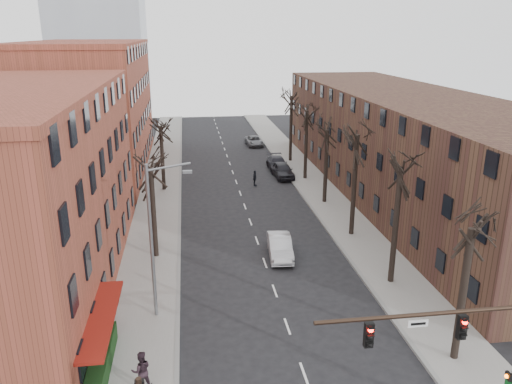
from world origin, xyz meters
name	(u,v)px	position (x,y,z in m)	size (l,w,h in m)	color
sidewalk_left	(161,187)	(-8.00, 35.00, 0.07)	(4.00, 90.00, 0.15)	gray
sidewalk_right	(311,181)	(8.00, 35.00, 0.07)	(4.00, 90.00, 0.15)	gray
building_left_near	(7,196)	(-16.00, 15.00, 6.00)	(12.00, 26.00, 12.00)	brown
building_left_far	(90,109)	(-16.00, 44.00, 7.00)	(12.00, 28.00, 14.00)	brown
building_right	(404,144)	(16.00, 30.00, 5.00)	(12.00, 50.00, 10.00)	#482F21
awning_left	(107,364)	(-9.40, 6.00, 0.00)	(1.20, 7.00, 0.15)	maroon
hedge	(100,366)	(-9.50, 5.00, 0.65)	(0.80, 6.00, 1.00)	#163613
tree_right_a	(453,359)	(7.60, 4.00, 0.00)	(5.20, 5.20, 10.00)	black
tree_right_b	(390,283)	(7.60, 12.00, 0.00)	(5.20, 5.20, 10.80)	black
tree_right_c	(351,235)	(7.60, 20.00, 0.00)	(5.20, 5.20, 11.60)	black
tree_right_d	(324,203)	(7.60, 28.00, 0.00)	(5.20, 5.20, 10.00)	black
tree_right_e	(305,179)	(7.60, 36.00, 0.00)	(5.20, 5.20, 10.80)	black
tree_right_f	(290,161)	(7.60, 44.00, 0.00)	(5.20, 5.20, 11.60)	black
tree_left_a	(157,257)	(-7.60, 18.00, 0.00)	(5.20, 5.20, 9.50)	black
tree_left_b	(164,190)	(-7.60, 34.00, 0.00)	(5.20, 5.20, 9.50)	black
signal_mast_arm	(483,347)	(5.45, -1.00, 4.40)	(8.14, 0.30, 7.20)	black
streetlight	(154,235)	(-7.03, 10.00, 5.01)	(2.45, 0.22, 9.03)	slate
silver_sedan	(280,247)	(1.25, 16.96, 0.75)	(1.59, 4.55, 1.50)	silver
parked_car_near	(283,170)	(5.30, 37.07, 0.82)	(1.94, 4.83, 1.65)	black
parked_car_mid	(277,164)	(5.30, 40.30, 0.75)	(2.11, 5.19, 1.51)	black
parked_car_far	(254,141)	(4.38, 53.75, 0.65)	(2.16, 4.69, 1.30)	#5C5E64
pedestrian_b	(141,370)	(-7.50, 3.84, 1.08)	(0.90, 0.70, 1.86)	black
pedestrian_crossing	(255,178)	(1.79, 34.32, 0.84)	(0.98, 0.41, 1.68)	black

